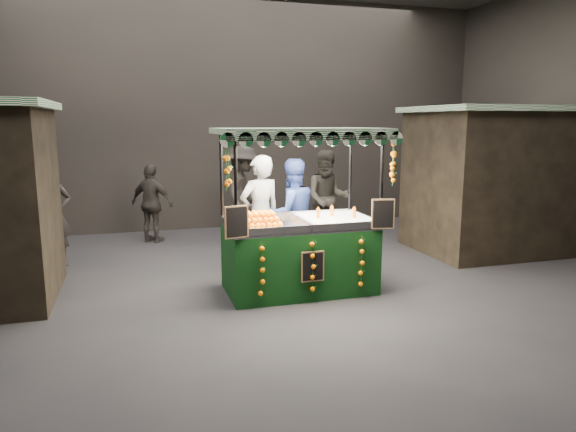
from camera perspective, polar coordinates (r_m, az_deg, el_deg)
name	(u,v)px	position (r m, az deg, el deg)	size (l,w,h in m)	color
ground	(289,296)	(7.16, 0.06, -8.75)	(12.00, 12.00, 0.00)	black
market_hall	(289,36)	(6.86, 0.07, 19.06)	(12.10, 10.10, 5.05)	black
neighbour_stall_right	(496,179)	(10.26, 21.75, 3.77)	(3.00, 2.20, 2.60)	black
juice_stall	(300,242)	(7.20, 1.35, -2.86)	(2.32, 1.36, 2.25)	black
vendor_grey	(260,216)	(7.99, -3.04, 0.05)	(0.76, 0.60, 1.84)	slate
vendor_blue	(292,214)	(8.30, 0.40, 0.18)	(0.93, 0.76, 1.77)	navy
shopper_0	(52,216)	(9.25, -24.33, 0.03)	(0.70, 0.57, 1.68)	black
shopper_1	(328,199)	(9.86, 4.35, 1.90)	(1.03, 0.89, 1.82)	#2D2924
shopper_2	(152,203)	(10.52, -14.60, 1.35)	(0.95, 0.84, 1.54)	#2E2925
shopper_3	(243,193)	(10.45, -4.91, 2.53)	(1.16, 1.40, 1.88)	black
shopper_4	(16,210)	(9.70, -27.54, 0.60)	(1.05, 0.97, 1.81)	#282321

